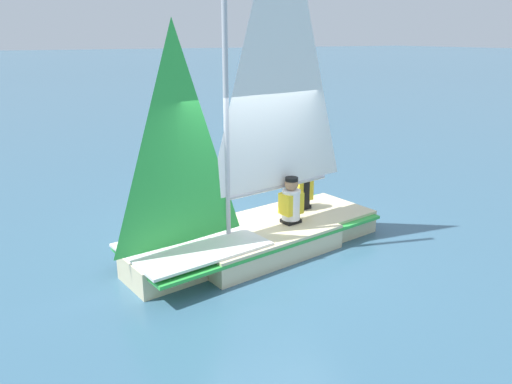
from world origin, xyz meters
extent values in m
plane|color=#38607A|center=(0.00, 0.00, 0.00)|extent=(260.00, 260.00, 0.00)
cube|color=beige|center=(0.00, 0.00, 0.20)|extent=(1.89, 2.58, 0.39)
cube|color=beige|center=(0.25, -1.67, 0.20)|extent=(0.99, 1.11, 0.39)
cube|color=beige|center=(-0.25, 1.67, 0.20)|extent=(1.46, 1.18, 0.39)
cube|color=green|center=(0.00, 0.00, 0.32)|extent=(2.17, 4.42, 0.05)
cube|color=silver|center=(0.17, -1.18, 0.41)|extent=(1.70, 2.13, 0.04)
cylinder|color=#B7B7BC|center=(0.08, -0.53, 3.02)|extent=(0.08, 0.08, 5.26)
cylinder|color=#B7B7BC|center=(-0.07, 0.47, 0.99)|extent=(0.36, 2.01, 0.07)
pyramid|color=white|center=(-0.07, 0.47, 3.28)|extent=(0.33, 1.91, 4.51)
pyramid|color=green|center=(0.20, -1.34, 2.03)|extent=(0.26, 1.45, 3.08)
cube|color=black|center=(-0.33, 2.22, 0.14)|extent=(0.04, 0.08, 0.28)
cube|color=black|center=(0.08, 0.61, 0.23)|extent=(0.28, 0.31, 0.45)
cylinder|color=white|center=(0.08, 0.61, 0.71)|extent=(0.34, 0.34, 0.50)
cube|color=yellow|center=(0.08, 0.61, 0.73)|extent=(0.31, 0.37, 0.35)
sphere|color=#A87A56|center=(0.08, 0.61, 1.05)|extent=(0.22, 0.22, 0.22)
cylinder|color=black|center=(0.08, 0.61, 1.14)|extent=(0.24, 0.24, 0.06)
cube|color=black|center=(-0.44, 1.17, 0.23)|extent=(0.28, 0.31, 0.45)
cylinder|color=black|center=(-0.44, 1.17, 0.71)|extent=(0.34, 0.34, 0.50)
cube|color=yellow|center=(-0.44, 1.17, 0.73)|extent=(0.31, 0.37, 0.35)
sphere|color=brown|center=(-0.44, 1.17, 1.05)|extent=(0.22, 0.22, 0.22)
cylinder|color=blue|center=(-0.44, 1.17, 1.14)|extent=(0.24, 0.24, 0.06)
camera|label=1|loc=(6.52, -3.64, 3.34)|focal=35.00mm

